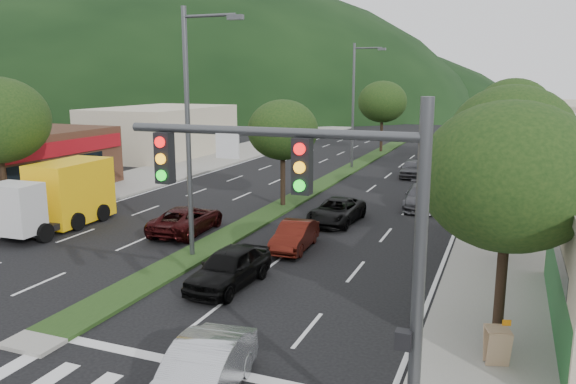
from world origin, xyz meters
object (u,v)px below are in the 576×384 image
at_px(car_queue_a, 229,267).
at_px(motorhome, 470,147).
at_px(car_queue_c, 295,236).
at_px(car_queue_d, 336,211).
at_px(tree_r_e, 513,107).
at_px(sedan_silver, 201,374).
at_px(tree_r_d, 513,110).
at_px(tree_r_b, 512,138).
at_px(tree_r_a, 509,177).
at_px(streetlight_mid, 356,100).
at_px(suv_maroon, 187,219).
at_px(tree_med_near, 283,130).
at_px(box_truck, 60,197).
at_px(tree_r_c, 512,128).
at_px(car_queue_e, 412,168).
at_px(a_frame_sign, 497,343).
at_px(car_queue_b, 421,197).
at_px(tree_med_far, 382,102).
at_px(streetlight_near, 192,122).
at_px(traffic_signal, 336,223).

xyz_separation_m(car_queue_a, motorhome, (6.00, 30.36, 1.18)).
xyz_separation_m(car_queue_c, car_queue_d, (0.37, 5.00, 0.02)).
height_order(tree_r_e, sedan_silver, tree_r_e).
bearing_deg(tree_r_d, tree_r_b, -90.00).
xyz_separation_m(tree_r_a, tree_r_b, (-0.00, 8.00, 0.22)).
bearing_deg(car_queue_a, tree_r_b, 38.56).
relative_size(tree_r_b, tree_r_e, 1.03).
distance_m(tree_r_d, sedan_silver, 32.10).
bearing_deg(streetlight_mid, suv_maroon, -96.25).
distance_m(tree_med_near, car_queue_a, 13.32).
relative_size(tree_r_a, suv_maroon, 1.42).
height_order(car_queue_d, box_truck, box_truck).
relative_size(tree_r_c, box_truck, 0.98).
relative_size(car_queue_e, a_frame_sign, 2.95).
height_order(tree_r_b, car_queue_d, tree_r_b).
xyz_separation_m(car_queue_b, box_truck, (-16.01, -10.82, 0.86)).
bearing_deg(tree_r_b, tree_med_far, 110.56).
relative_size(tree_med_far, car_queue_d, 1.56).
bearing_deg(car_queue_e, box_truck, -125.59).
xyz_separation_m(streetlight_near, motorhome, (8.80, 27.92, -3.70)).
height_order(tree_r_c, car_queue_e, tree_r_c).
height_order(tree_r_c, car_queue_d, tree_r_c).
bearing_deg(car_queue_a, tree_r_a, -6.86).
bearing_deg(streetlight_mid, car_queue_d, -77.88).
relative_size(tree_med_near, a_frame_sign, 4.61).
distance_m(suv_maroon, car_queue_c, 5.80).
height_order(tree_med_near, tree_med_far, tree_med_far).
height_order(tree_r_e, streetlight_mid, streetlight_mid).
bearing_deg(tree_r_c, motorhome, 100.67).
xyz_separation_m(streetlight_near, box_truck, (-8.73, 1.75, -4.07)).
distance_m(tree_med_far, car_queue_a, 38.79).
bearing_deg(tree_med_far, streetlight_near, -89.67).
distance_m(car_queue_b, car_queue_e, 10.47).
height_order(tree_r_a, motorhome, tree_r_a).
xyz_separation_m(car_queue_d, motorhome, (5.05, 20.36, 1.26)).
height_order(car_queue_b, box_truck, box_truck).
bearing_deg(suv_maroon, motorhome, -118.31).
relative_size(tree_med_near, sedan_silver, 1.45).
relative_size(tree_r_e, car_queue_a, 1.62).
relative_size(sedan_silver, box_truck, 0.63).
xyz_separation_m(sedan_silver, suv_maroon, (-7.99, 12.32, -0.04)).
bearing_deg(streetlight_near, motorhome, 72.52).
relative_size(tree_r_d, suv_maroon, 1.53).
relative_size(tree_r_e, box_truck, 1.02).
relative_size(tree_r_e, car_queue_c, 1.84).
xyz_separation_m(tree_r_b, car_queue_e, (-6.74, 18.79, -4.38)).
height_order(tree_med_far, car_queue_b, tree_med_far).
relative_size(streetlight_near, sedan_silver, 2.40).
relative_size(tree_r_b, car_queue_c, 1.90).
height_order(traffic_signal, streetlight_near, streetlight_near).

